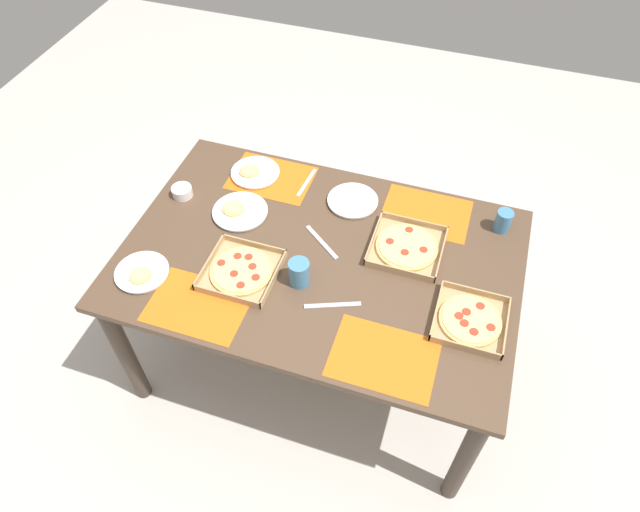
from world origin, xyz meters
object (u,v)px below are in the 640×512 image
at_px(plate_near_right, 353,201).
at_px(plate_far_right, 240,212).
at_px(pizza_box_edge_far, 470,321).
at_px(cup_dark, 299,273).
at_px(pizza_box_corner_right, 407,247).
at_px(pizza_box_center, 241,271).
at_px(cup_red, 503,221).
at_px(plate_middle, 142,273).
at_px(plate_near_left, 255,173).
at_px(condiment_bowl, 182,192).

relative_size(plate_near_right, plate_far_right, 0.93).
xyz_separation_m(pizza_box_edge_far, cup_dark, (0.64, 0.02, 0.04)).
bearing_deg(pizza_box_corner_right, pizza_box_center, 29.00).
relative_size(plate_far_right, cup_dark, 2.20).
xyz_separation_m(pizza_box_center, plate_near_right, (-0.30, -0.51, -0.00)).
xyz_separation_m(cup_red, cup_dark, (0.69, 0.51, 0.01)).
relative_size(plate_middle, plate_near_right, 0.95).
relative_size(plate_near_left, condiment_bowl, 2.49).
height_order(pizza_box_center, pizza_box_edge_far, same).
height_order(pizza_box_edge_far, pizza_box_corner_right, same).
relative_size(pizza_box_corner_right, plate_near_left, 1.29).
bearing_deg(plate_near_left, condiment_bowl, 42.45).
height_order(plate_middle, cup_red, cup_red).
height_order(pizza_box_center, plate_near_left, pizza_box_center).
bearing_deg(cup_dark, plate_far_right, -36.06).
bearing_deg(plate_far_right, plate_middle, 62.14).
xyz_separation_m(pizza_box_edge_far, plate_middle, (1.22, 0.17, -0.00)).
bearing_deg(plate_far_right, pizza_box_corner_right, -178.11).
xyz_separation_m(pizza_box_corner_right, cup_red, (-0.34, -0.23, 0.04)).
bearing_deg(condiment_bowl, plate_middle, 97.07).
relative_size(pizza_box_edge_far, plate_middle, 1.22).
bearing_deg(pizza_box_center, cup_red, -149.17).
relative_size(pizza_box_center, cup_dark, 2.58).
relative_size(pizza_box_center, cup_red, 2.88).
bearing_deg(plate_far_right, plate_near_left, -82.21).
height_order(plate_middle, plate_far_right, same).
distance_m(plate_near_left, plate_far_right, 0.25).
xyz_separation_m(plate_near_right, cup_red, (-0.62, -0.04, 0.04)).
xyz_separation_m(pizza_box_corner_right, plate_near_right, (0.28, -0.19, -0.00)).
distance_m(cup_dark, condiment_bowl, 0.70).
relative_size(plate_near_left, plate_near_right, 1.00).
bearing_deg(pizza_box_corner_right, cup_red, -146.25).
bearing_deg(pizza_box_center, cup_dark, -171.93).
relative_size(plate_middle, plate_near_left, 0.95).
bearing_deg(cup_dark, cup_red, -143.33).
bearing_deg(condiment_bowl, pizza_box_center, 142.44).
bearing_deg(pizza_box_edge_far, cup_red, -95.84).
xyz_separation_m(pizza_box_edge_far, pizza_box_corner_right, (0.29, -0.27, -0.00)).
bearing_deg(plate_far_right, cup_red, -166.52).
distance_m(plate_near_right, condiment_bowl, 0.73).
relative_size(plate_near_right, cup_dark, 2.05).
relative_size(pizza_box_corner_right, plate_near_right, 1.29).
height_order(pizza_box_center, plate_near_right, pizza_box_center).
xyz_separation_m(plate_near_right, condiment_bowl, (0.71, 0.19, 0.01)).
distance_m(plate_middle, cup_dark, 0.61).
height_order(pizza_box_corner_right, plate_middle, pizza_box_corner_right).
distance_m(plate_near_left, plate_near_right, 0.47).
distance_m(pizza_box_center, pizza_box_edge_far, 0.87).
height_order(plate_near_left, cup_red, cup_red).
height_order(pizza_box_edge_far, plate_middle, pizza_box_edge_far).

